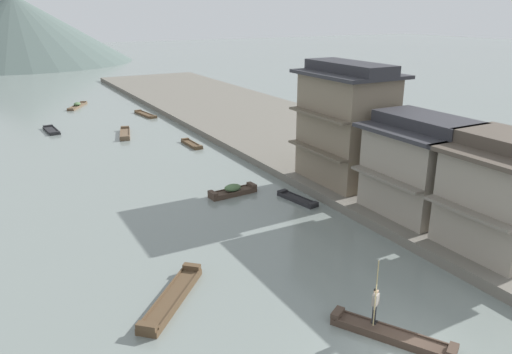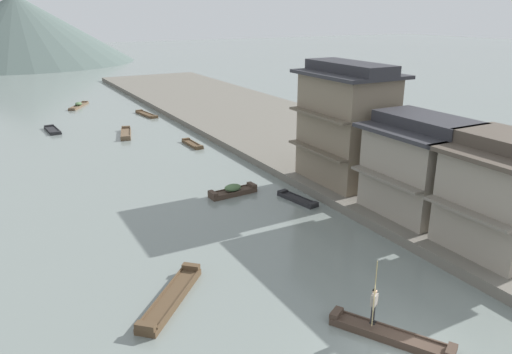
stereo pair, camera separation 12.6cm
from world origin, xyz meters
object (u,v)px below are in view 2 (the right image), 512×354
object	(u,v)px
house_waterfront_second	(422,165)
boat_moored_far	(53,130)
boat_foreground_poled	(390,335)
boat_midriver_drifting	(192,144)
boat_midriver_upstream	(297,199)
boat_upstream_distant	(79,105)
boat_crossing_west	(233,191)
house_waterfront_nearest	(510,194)
boat_moored_second	(171,298)
boatman_person	(374,302)
house_waterfront_tall	(346,124)
boat_moored_third	(147,114)
boat_moored_nearest	(126,134)

from	to	relation	value
house_waterfront_second	boat_moored_far	bearing A→B (deg)	115.39
boat_foreground_poled	boat_midriver_drifting	world-z (taller)	boat_foreground_poled
boat_midriver_upstream	boat_upstream_distant	bearing A→B (deg)	99.28
boat_foreground_poled	boat_crossing_west	world-z (taller)	boat_crossing_west
boat_midriver_drifting	boat_upstream_distant	bearing A→B (deg)	103.25
boat_moored_far	boat_crossing_west	world-z (taller)	boat_crossing_west
boat_foreground_poled	boat_moored_far	size ratio (longest dim) A/B	1.16
boat_moored_far	house_waterfront_nearest	distance (m)	46.50
boat_moored_second	house_waterfront_nearest	size ratio (longest dim) A/B	0.66
boatman_person	boat_midriver_drifting	bearing A→B (deg)	81.82
boatman_person	house_waterfront_second	size ratio (longest dim) A/B	0.46
house_waterfront_tall	boat_foreground_poled	bearing A→B (deg)	-122.00
boat_moored_third	boat_moored_far	bearing A→B (deg)	-163.28
house_waterfront_second	boat_foreground_poled	bearing A→B (deg)	-140.26
boat_midriver_drifting	boat_foreground_poled	bearing A→B (deg)	-97.30
boat_midriver_drifting	boat_midriver_upstream	distance (m)	17.65
boat_moored_nearest	boat_crossing_west	world-z (taller)	boat_crossing_west
house_waterfront_nearest	boat_crossing_west	bearing A→B (deg)	119.77
boat_moored_third	boat_upstream_distant	world-z (taller)	boat_upstream_distant
boat_foreground_poled	house_waterfront_nearest	world-z (taller)	house_waterfront_nearest
boat_midriver_upstream	house_waterfront_nearest	distance (m)	13.76
boat_moored_far	boat_moored_nearest	bearing A→B (deg)	-40.17
boat_moored_third	house_waterfront_nearest	distance (m)	46.87
boat_upstream_distant	house_waterfront_second	bearing A→B (deg)	-76.28
boat_midriver_drifting	house_waterfront_nearest	xyz separation A→B (m)	(6.34, -29.80, 3.49)
boat_moored_nearest	house_waterfront_tall	size ratio (longest dim) A/B	0.58
boat_moored_second	house_waterfront_tall	world-z (taller)	house_waterfront_tall
house_waterfront_tall	boat_moored_third	bearing A→B (deg)	99.03
boatman_person	boat_moored_far	world-z (taller)	boatman_person
boatman_person	boat_moored_nearest	distance (m)	39.13
boat_moored_nearest	house_waterfront_second	bearing A→B (deg)	-70.92
boatman_person	boat_moored_third	xyz separation A→B (m)	(4.86, 48.29, -1.40)
boat_midriver_upstream	boat_moored_third	bearing A→B (deg)	91.10
boat_moored_far	boat_midriver_drifting	bearing A→B (deg)	-48.67
boat_moored_third	house_waterfront_tall	distance (m)	34.12
boat_moored_second	boat_moored_far	size ratio (longest dim) A/B	1.11
boatman_person	house_waterfront_nearest	bearing A→B (deg)	10.12
boat_midriver_drifting	house_waterfront_tall	bearing A→B (deg)	-71.60
boat_moored_nearest	house_waterfront_nearest	distance (m)	38.93
boat_moored_third	house_waterfront_tall	size ratio (longest dim) A/B	0.58
boat_midriver_drifting	house_waterfront_nearest	bearing A→B (deg)	-77.99
boat_moored_far	house_waterfront_nearest	size ratio (longest dim) A/B	0.59
boat_midriver_drifting	boat_crossing_west	xyz separation A→B (m)	(-2.51, -14.32, 0.18)
boat_midriver_drifting	house_waterfront_nearest	size ratio (longest dim) A/B	0.53
boat_moored_far	house_waterfront_nearest	xyz separation A→B (m)	(17.79, -42.82, 3.50)
house_waterfront_nearest	boat_midriver_upstream	bearing A→B (deg)	113.87
boat_upstream_distant	house_waterfront_tall	bearing A→B (deg)	-74.73
boat_moored_second	house_waterfront_second	xyz separation A→B (m)	(17.24, 1.56, 3.44)
house_waterfront_tall	boat_moored_nearest	bearing A→B (deg)	113.15
boat_midriver_drifting	boat_midriver_upstream	world-z (taller)	boat_midriver_drifting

